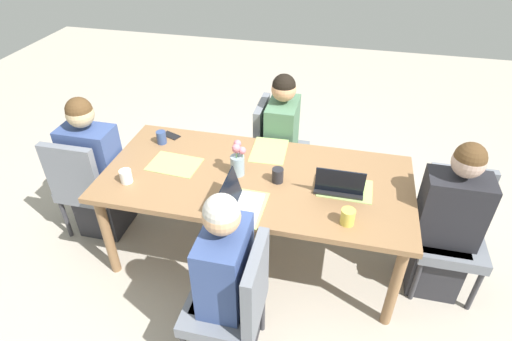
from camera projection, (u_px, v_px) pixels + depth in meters
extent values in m
plane|color=#B2A899|center=(256.00, 251.00, 3.36)|extent=(10.00, 10.00, 0.00)
cube|color=olive|center=(256.00, 179.00, 2.94)|extent=(2.15, 1.01, 0.04)
cylinder|color=olive|center=(391.00, 202.00, 3.31)|extent=(0.07, 0.07, 0.71)
cylinder|color=olive|center=(157.00, 169.00, 3.68)|extent=(0.07, 0.07, 0.71)
cylinder|color=olive|center=(395.00, 287.00, 2.64)|extent=(0.07, 0.07, 0.71)
cylinder|color=olive|center=(108.00, 236.00, 3.00)|extent=(0.07, 0.07, 0.71)
cube|color=slate|center=(224.00, 308.00, 2.44)|extent=(0.44, 0.44, 0.08)
cube|color=slate|center=(256.00, 284.00, 2.25)|extent=(0.06, 0.42, 0.45)
cylinder|color=#333338|center=(206.00, 300.00, 2.76)|extent=(0.04, 0.04, 0.37)
cylinder|color=#333338|center=(262.00, 311.00, 2.68)|extent=(0.04, 0.04, 0.37)
cube|color=#2D2D33|center=(228.00, 319.00, 2.59)|extent=(0.36, 0.34, 0.45)
cube|color=#384C84|center=(225.00, 266.00, 2.32)|extent=(0.24, 0.40, 0.50)
sphere|color=tan|center=(221.00, 216.00, 2.10)|extent=(0.20, 0.20, 0.20)
sphere|color=beige|center=(221.00, 212.00, 2.09)|extent=(0.19, 0.19, 0.19)
cube|color=slate|center=(93.00, 186.00, 3.39)|extent=(0.44, 0.44, 0.08)
cube|color=slate|center=(71.00, 173.00, 3.08)|extent=(0.42, 0.06, 0.45)
cylinder|color=#333338|center=(91.00, 190.00, 3.70)|extent=(0.04, 0.04, 0.37)
cylinder|color=#333338|center=(130.00, 197.00, 3.63)|extent=(0.04, 0.04, 0.37)
cylinder|color=#333338|center=(66.00, 219.00, 3.40)|extent=(0.04, 0.04, 0.37)
cylinder|color=#333338|center=(108.00, 226.00, 3.33)|extent=(0.04, 0.04, 0.37)
cube|color=#2D2D33|center=(105.00, 205.00, 3.48)|extent=(0.34, 0.36, 0.45)
cube|color=#384C84|center=(92.00, 157.00, 3.21)|extent=(0.40, 0.24, 0.50)
sphere|color=tan|center=(80.00, 114.00, 2.99)|extent=(0.20, 0.20, 0.20)
sphere|color=#51381E|center=(79.00, 110.00, 2.98)|extent=(0.19, 0.19, 0.19)
cube|color=slate|center=(450.00, 242.00, 2.87)|extent=(0.44, 0.44, 0.08)
cube|color=slate|center=(456.00, 195.00, 2.87)|extent=(0.42, 0.06, 0.45)
cylinder|color=#333338|center=(475.00, 291.00, 2.82)|extent=(0.04, 0.04, 0.37)
cylinder|color=#333338|center=(416.00, 280.00, 2.89)|extent=(0.04, 0.04, 0.37)
cylinder|color=#333338|center=(465.00, 250.00, 3.12)|extent=(0.04, 0.04, 0.37)
cylinder|color=#333338|center=(412.00, 242.00, 3.19)|extent=(0.04, 0.04, 0.37)
cube|color=#2D2D33|center=(434.00, 259.00, 2.99)|extent=(0.34, 0.36, 0.45)
cube|color=#232328|center=(452.00, 209.00, 2.71)|extent=(0.40, 0.24, 0.50)
sphere|color=tan|center=(469.00, 162.00, 2.50)|extent=(0.20, 0.20, 0.20)
sphere|color=#51381E|center=(470.00, 158.00, 2.48)|extent=(0.19, 0.19, 0.19)
cube|color=slate|center=(282.00, 154.00, 3.76)|extent=(0.44, 0.44, 0.08)
cube|color=slate|center=(262.00, 126.00, 3.65)|extent=(0.06, 0.42, 0.45)
cylinder|color=#333338|center=(304.00, 166.00, 4.01)|extent=(0.04, 0.04, 0.37)
cylinder|color=#333338|center=(299.00, 190.00, 3.71)|extent=(0.04, 0.04, 0.37)
cylinder|color=#333338|center=(266.00, 161.00, 4.08)|extent=(0.04, 0.04, 0.37)
cylinder|color=#333338|center=(257.00, 184.00, 3.78)|extent=(0.04, 0.04, 0.37)
cube|color=#2D2D33|center=(280.00, 175.00, 3.82)|extent=(0.36, 0.34, 0.45)
cube|color=#4C7556|center=(282.00, 130.00, 3.55)|extent=(0.24, 0.40, 0.50)
sphere|color=tan|center=(284.00, 89.00, 3.33)|extent=(0.20, 0.20, 0.20)
sphere|color=black|center=(284.00, 86.00, 3.32)|extent=(0.19, 0.19, 0.19)
cylinder|color=#8EA8B7|center=(238.00, 165.00, 2.91)|extent=(0.10, 0.10, 0.15)
sphere|color=#DB7584|center=(236.00, 149.00, 2.83)|extent=(0.06, 0.06, 0.06)
cylinder|color=#477A3D|center=(237.00, 153.00, 2.85)|extent=(0.01, 0.01, 0.06)
sphere|color=#DB7584|center=(236.00, 148.00, 2.81)|extent=(0.06, 0.06, 0.06)
cylinder|color=#477A3D|center=(236.00, 153.00, 2.83)|extent=(0.01, 0.01, 0.08)
sphere|color=#DB7584|center=(242.00, 151.00, 2.83)|extent=(0.05, 0.05, 0.05)
cylinder|color=#477A3D|center=(242.00, 154.00, 2.84)|extent=(0.01, 0.01, 0.05)
sphere|color=#DB7584|center=(237.00, 144.00, 2.85)|extent=(0.05, 0.05, 0.05)
cylinder|color=#477A3D|center=(238.00, 149.00, 2.88)|extent=(0.01, 0.01, 0.08)
cube|color=#9EBC66|center=(244.00, 207.00, 2.65)|extent=(0.27, 0.37, 0.00)
cube|color=#9EBC66|center=(175.00, 164.00, 3.05)|extent=(0.38, 0.29, 0.00)
cube|color=#9EBC66|center=(345.00, 188.00, 2.81)|extent=(0.36, 0.27, 0.00)
cube|color=#9EBC66|center=(269.00, 151.00, 3.20)|extent=(0.28, 0.37, 0.00)
cube|color=silver|center=(244.00, 208.00, 2.63)|extent=(0.22, 0.32, 0.02)
cube|color=black|center=(230.00, 193.00, 2.59)|extent=(0.06, 0.31, 0.19)
cube|color=black|center=(339.00, 186.00, 2.82)|extent=(0.32, 0.22, 0.02)
cube|color=black|center=(340.00, 182.00, 2.68)|extent=(0.31, 0.05, 0.20)
cylinder|color=white|center=(126.00, 176.00, 2.85)|extent=(0.08, 0.08, 0.09)
cylinder|color=#232328|center=(278.00, 175.00, 2.85)|extent=(0.08, 0.08, 0.10)
cylinder|color=#DBC64C|center=(348.00, 217.00, 2.51)|extent=(0.09, 0.09, 0.10)
cylinder|color=#33477A|center=(161.00, 137.00, 3.26)|extent=(0.07, 0.07, 0.10)
cube|color=black|center=(171.00, 136.00, 3.37)|extent=(0.17, 0.12, 0.01)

